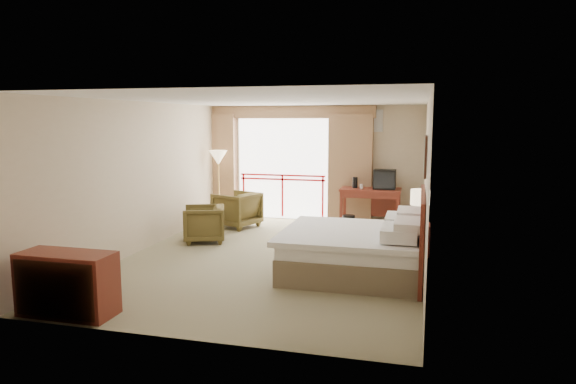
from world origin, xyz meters
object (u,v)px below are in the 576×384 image
(floor_lamp, at_px, (218,160))
(wastebasket, at_px, (349,223))
(dresser, at_px, (67,284))
(desk, at_px, (371,197))
(nightstand, at_px, (419,239))
(armchair_far, at_px, (237,227))
(tv, at_px, (385,179))
(armchair_near, at_px, (204,242))
(bed, at_px, (357,250))
(table_lamp, at_px, (420,198))
(side_table, at_px, (207,216))

(floor_lamp, bearing_deg, wastebasket, -5.87)
(dresser, bearing_deg, desk, 67.16)
(nightstand, height_order, armchair_far, nightstand)
(wastebasket, height_order, dresser, dresser)
(tv, height_order, armchair_far, tv)
(armchair_far, relative_size, armchair_near, 1.10)
(nightstand, xyz_separation_m, floor_lamp, (-4.60, 1.98, 1.16))
(armchair_far, relative_size, floor_lamp, 0.52)
(desk, bearing_deg, armchair_near, -139.97)
(bed, distance_m, desk, 3.64)
(bed, distance_m, table_lamp, 1.87)
(armchair_near, bearing_deg, armchair_far, 153.30)
(bed, distance_m, nightstand, 1.72)
(nightstand, bearing_deg, armchair_far, 160.64)
(floor_lamp, bearing_deg, table_lamp, -22.72)
(nightstand, distance_m, side_table, 4.44)
(tv, distance_m, dresser, 7.06)
(table_lamp, relative_size, armchair_near, 0.75)
(desk, relative_size, tv, 2.80)
(side_table, bearing_deg, nightstand, -9.72)
(side_table, height_order, floor_lamp, floor_lamp)
(table_lamp, height_order, tv, tv)
(wastebasket, xyz_separation_m, dresser, (-2.67, -5.71, 0.23))
(desk, distance_m, armchair_far, 3.06)
(nightstand, height_order, table_lamp, table_lamp)
(nightstand, bearing_deg, bed, -122.53)
(tv, distance_m, floor_lamp, 3.86)
(wastebasket, bearing_deg, table_lamp, -47.42)
(floor_lamp, bearing_deg, armchair_far, -41.86)
(armchair_far, bearing_deg, tv, 124.03)
(tv, xyz_separation_m, armchair_near, (-3.31, -2.22, -1.08))
(tv, bearing_deg, nightstand, -59.95)
(bed, bearing_deg, tv, 87.42)
(tv, relative_size, wastebasket, 1.45)
(nightstand, distance_m, armchair_near, 4.09)
(desk, distance_m, armchair_near, 3.84)
(nightstand, relative_size, armchair_far, 0.63)
(armchair_far, bearing_deg, nightstand, 91.74)
(nightstand, distance_m, tv, 2.39)
(desk, height_order, floor_lamp, floor_lamp)
(armchair_far, height_order, side_table, side_table)
(dresser, bearing_deg, floor_lamp, 97.86)
(nightstand, distance_m, armchair_far, 4.18)
(armchair_near, xyz_separation_m, side_table, (-0.30, 0.85, 0.35))
(desk, height_order, dresser, desk)
(wastebasket, height_order, side_table, side_table)
(tv, bearing_deg, wastebasket, -137.16)
(table_lamp, xyz_separation_m, desk, (-1.06, 2.13, -0.33))
(desk, xyz_separation_m, side_table, (-3.31, -1.43, -0.33))
(table_lamp, distance_m, wastebasket, 2.34)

